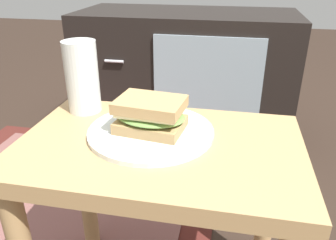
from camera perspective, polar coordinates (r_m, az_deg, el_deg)
side_table at (r=0.71m, az=-1.43°, el=-10.13°), size 0.56×0.36×0.46m
tv_cabinet at (r=1.61m, az=2.98°, el=7.55°), size 0.96×0.46×0.58m
area_rug at (r=1.37m, az=-16.17°, el=-10.39°), size 1.11×0.81×0.01m
plate at (r=0.69m, az=-2.90°, el=-1.94°), size 0.26×0.26×0.01m
sandwich_front at (r=0.68m, az=-2.97°, el=0.89°), size 0.15×0.12×0.07m
beer_glass at (r=0.80m, az=-14.29°, el=6.79°), size 0.08×0.08×0.16m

